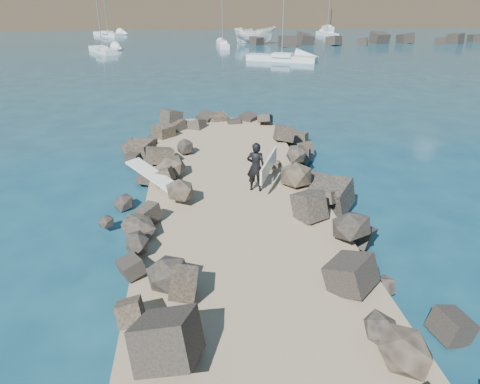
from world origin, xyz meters
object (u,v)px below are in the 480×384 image
(boat_imported, at_px, (255,35))
(surfboard_resting, at_px, (153,178))
(sailboat_f, at_px, (328,28))
(surfer_with_board, at_px, (258,167))

(boat_imported, bearing_deg, surfboard_resting, -168.63)
(surfboard_resting, bearing_deg, sailboat_f, 26.46)
(boat_imported, bearing_deg, sailboat_f, -11.91)
(boat_imported, height_order, sailboat_f, sailboat_f)
(surfboard_resting, height_order, boat_imported, boat_imported)
(sailboat_f, bearing_deg, boat_imported, -125.11)
(surfboard_resting, relative_size, sailboat_f, 0.37)
(surfer_with_board, distance_m, sailboat_f, 91.72)
(surfboard_resting, height_order, sailboat_f, sailboat_f)
(surfer_with_board, xyz_separation_m, sailboat_f, (29.30, 86.91, -1.14))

